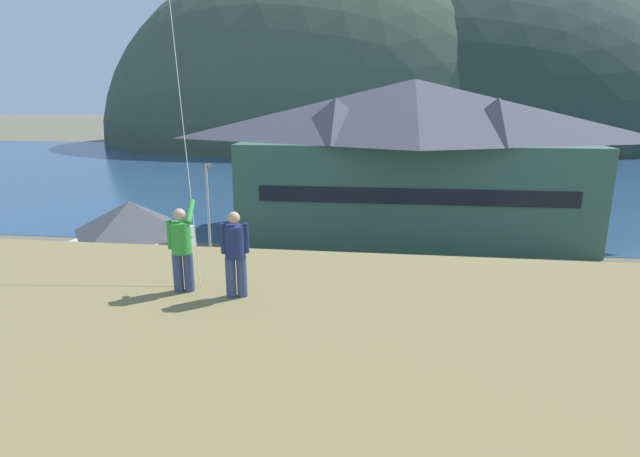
# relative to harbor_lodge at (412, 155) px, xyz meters

# --- Properties ---
(ground_plane) EXTENTS (600.00, 600.00, 0.00)m
(ground_plane) POSITION_rel_harbor_lodge_xyz_m (-6.43, -22.06, -6.42)
(ground_plane) COLOR #66604C
(parking_lot_pad) EXTENTS (40.00, 20.00, 0.10)m
(parking_lot_pad) POSITION_rel_harbor_lodge_xyz_m (-6.43, -17.06, -6.37)
(parking_lot_pad) COLOR slate
(parking_lot_pad) RESTS_ON ground
(bay_water) EXTENTS (360.00, 84.00, 0.03)m
(bay_water) POSITION_rel_harbor_lodge_xyz_m (-6.43, 37.94, -6.41)
(bay_water) COLOR navy
(bay_water) RESTS_ON ground
(far_hill_west_ridge) EXTENTS (108.46, 75.94, 87.21)m
(far_hill_west_ridge) POSITION_rel_harbor_lodge_xyz_m (-17.41, 86.35, -6.42)
(far_hill_west_ridge) COLOR #42513D
(far_hill_west_ridge) RESTS_ON ground
(far_hill_east_peak) EXTENTS (120.35, 73.11, 81.15)m
(far_hill_east_peak) POSITION_rel_harbor_lodge_xyz_m (13.42, 90.45, -6.42)
(far_hill_east_peak) COLOR #2D3D33
(far_hill_east_peak) RESTS_ON ground
(far_hill_center_saddle) EXTENTS (123.89, 68.45, 49.65)m
(far_hill_center_saddle) POSITION_rel_harbor_lodge_xyz_m (19.63, 92.95, -6.42)
(far_hill_center_saddle) COLOR #2D3D33
(far_hill_center_saddle) RESTS_ON ground
(harbor_lodge) EXTENTS (27.33, 11.46, 12.09)m
(harbor_lodge) POSITION_rel_harbor_lodge_xyz_m (0.00, 0.00, 0.00)
(harbor_lodge) COLOR #38604C
(harbor_lodge) RESTS_ON ground
(storage_shed_near_lot) EXTENTS (6.00, 6.54, 5.03)m
(storage_shed_near_lot) POSITION_rel_harbor_lodge_xyz_m (-16.34, -13.21, -3.81)
(storage_shed_near_lot) COLOR beige
(storage_shed_near_lot) RESTS_ON ground
(storage_shed_waterside) EXTENTS (5.09, 4.59, 4.63)m
(storage_shed_waterside) POSITION_rel_harbor_lodge_xyz_m (-6.18, -1.30, -4.03)
(storage_shed_waterside) COLOR #338475
(storage_shed_waterside) RESTS_ON ground
(wharf_dock) EXTENTS (3.20, 12.11, 0.70)m
(wharf_dock) POSITION_rel_harbor_lodge_xyz_m (-7.66, 12.23, -6.07)
(wharf_dock) COLOR #70604C
(wharf_dock) RESTS_ON ground
(moored_boat_wharfside) EXTENTS (3.30, 8.08, 2.16)m
(moored_boat_wharfside) POSITION_rel_harbor_lodge_xyz_m (-11.27, 14.50, -5.70)
(moored_boat_wharfside) COLOR #23564C
(moored_boat_wharfside) RESTS_ON ground
(parked_car_back_row_right) EXTENTS (4.32, 2.30, 1.82)m
(parked_car_back_row_right) POSITION_rel_harbor_lodge_xyz_m (6.65, -15.89, -5.36)
(parked_car_back_row_right) COLOR black
(parked_car_back_row_right) RESTS_ON parking_lot_pad
(parked_car_front_row_end) EXTENTS (4.31, 2.28, 1.82)m
(parked_car_front_row_end) POSITION_rel_harbor_lodge_xyz_m (-14.28, -20.97, -5.36)
(parked_car_front_row_end) COLOR black
(parked_car_front_row_end) RESTS_ON parking_lot_pad
(parked_car_mid_row_far) EXTENTS (4.35, 2.36, 1.82)m
(parked_car_mid_row_far) POSITION_rel_harbor_lodge_xyz_m (-6.23, -14.71, -5.36)
(parked_car_mid_row_far) COLOR #9EA3A8
(parked_car_mid_row_far) RESTS_ON parking_lot_pad
(parked_car_front_row_red) EXTENTS (4.26, 2.17, 1.82)m
(parked_car_front_row_red) POSITION_rel_harbor_lodge_xyz_m (-0.12, -14.58, -5.36)
(parked_car_front_row_red) COLOR navy
(parked_car_front_row_red) RESTS_ON parking_lot_pad
(parked_car_front_row_silver) EXTENTS (4.25, 2.14, 1.82)m
(parked_car_front_row_silver) POSITION_rel_harbor_lodge_xyz_m (-0.96, -21.00, -5.36)
(parked_car_front_row_silver) COLOR #B28923
(parked_car_front_row_silver) RESTS_ON parking_lot_pad
(parking_light_pole) EXTENTS (0.24, 0.78, 6.85)m
(parking_light_pole) POSITION_rel_harbor_lodge_xyz_m (-12.32, -11.50, -2.37)
(parking_light_pole) COLOR #ADADB2
(parking_light_pole) RESTS_ON parking_lot_pad
(person_kite_flyer) EXTENTS (0.52, 0.69, 1.86)m
(person_kite_flyer) POSITION_rel_harbor_lodge_xyz_m (-6.03, -30.25, 1.35)
(person_kite_flyer) COLOR #384770
(person_kite_flyer) RESTS_ON grassy_hill_foreground
(person_companion) EXTENTS (0.54, 0.40, 1.74)m
(person_companion) POSITION_rel_harbor_lodge_xyz_m (-4.87, -30.40, 1.34)
(person_companion) COLOR #384770
(person_companion) RESTS_ON grassy_hill_foreground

